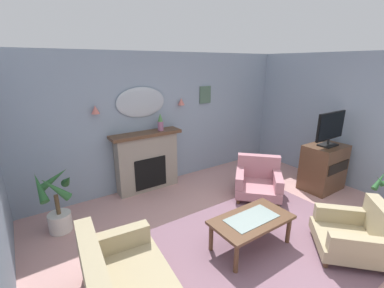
{
  "coord_description": "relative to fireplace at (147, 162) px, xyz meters",
  "views": [
    {
      "loc": [
        -2.53,
        -1.76,
        2.41
      ],
      "look_at": [
        -0.21,
        1.65,
        1.13
      ],
      "focal_mm": 24.61,
      "sensor_mm": 36.0,
      "label": 1
    }
  ],
  "objects": [
    {
      "name": "floor",
      "position": [
        0.56,
        -2.68,
        -0.62
      ],
      "size": [
        6.69,
        6.71,
        0.1
      ],
      "primitive_type": "cube",
      "color": "#C6938E",
      "rests_on": "ground"
    },
    {
      "name": "wall_back",
      "position": [
        0.56,
        0.22,
        0.74
      ],
      "size": [
        6.69,
        0.1,
        2.62
      ],
      "primitive_type": "cube",
      "color": "#8C9EB2",
      "rests_on": "ground"
    },
    {
      "name": "patterned_rug",
      "position": [
        0.56,
        -2.48,
        -0.56
      ],
      "size": [
        3.2,
        2.4,
        0.01
      ],
      "primitive_type": "cube",
      "color": "#7F5B6B",
      "rests_on": "ground"
    },
    {
      "name": "fireplace",
      "position": [
        0.0,
        0.0,
        0.0
      ],
      "size": [
        1.36,
        0.36,
        1.16
      ],
      "color": "gray",
      "rests_on": "ground"
    },
    {
      "name": "mantel_vase_centre",
      "position": [
        0.3,
        -0.03,
        0.75
      ],
      "size": [
        0.11,
        0.11,
        0.34
      ],
      "color": "#9E6084",
      "rests_on": "fireplace"
    },
    {
      "name": "wall_mirror",
      "position": [
        0.0,
        0.14,
        1.14
      ],
      "size": [
        0.96,
        0.06,
        0.56
      ],
      "primitive_type": "ellipsoid",
      "color": "#B2BCC6"
    },
    {
      "name": "wall_sconce_left",
      "position": [
        -0.85,
        0.09,
        1.09
      ],
      "size": [
        0.14,
        0.14,
        0.14
      ],
      "primitive_type": "cone",
      "color": "#D17066"
    },
    {
      "name": "wall_sconce_right",
      "position": [
        0.85,
        0.09,
        1.09
      ],
      "size": [
        0.14,
        0.14,
        0.14
      ],
      "primitive_type": "cone",
      "color": "#D17066"
    },
    {
      "name": "framed_picture",
      "position": [
        1.5,
        0.15,
        1.18
      ],
      "size": [
        0.28,
        0.03,
        0.36
      ],
      "primitive_type": "cube",
      "color": "#4C6B56"
    },
    {
      "name": "coffee_table",
      "position": [
        0.4,
        -2.38,
        -0.19
      ],
      "size": [
        1.1,
        0.6,
        0.45
      ],
      "color": "brown",
      "rests_on": "ground"
    },
    {
      "name": "armchair_near_fireplace",
      "position": [
        1.61,
        -1.4,
        -0.27
      ],
      "size": [
        1.15,
        1.15,
        0.71
      ],
      "color": "#B77A84",
      "rests_on": "ground"
    },
    {
      "name": "armchair_by_coffee_table",
      "position": [
        1.43,
        -3.26,
        -0.27
      ],
      "size": [
        1.15,
        1.15,
        0.71
      ],
      "color": "tan",
      "rests_on": "ground"
    },
    {
      "name": "tv_cabinet",
      "position": [
        2.86,
        -1.93,
        -0.12
      ],
      "size": [
        0.8,
        0.57,
        0.9
      ],
      "color": "brown",
      "rests_on": "ground"
    },
    {
      "name": "tv_flatscreen",
      "position": [
        2.86,
        -1.95,
        0.68
      ],
      "size": [
        0.84,
        0.24,
        0.65
      ],
      "color": "black",
      "rests_on": "tv_cabinet"
    },
    {
      "name": "potted_plant_tall_palm",
      "position": [
        -1.68,
        -0.53,
        -0.13
      ],
      "size": [
        0.53,
        0.52,
        0.98
      ],
      "color": "silver",
      "rests_on": "ground"
    }
  ]
}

